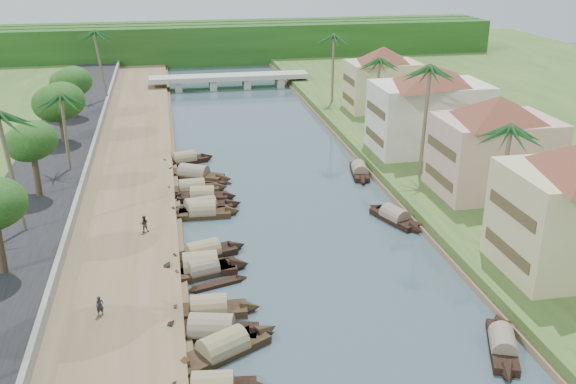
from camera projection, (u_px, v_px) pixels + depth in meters
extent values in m
plane|color=#364851|center=(330.00, 291.00, 48.40)|extent=(220.00, 220.00, 0.00)
cube|color=brown|center=(124.00, 202.00, 63.72)|extent=(10.00, 180.00, 0.80)
cube|color=#324E1F|center=(454.00, 177.00, 69.78)|extent=(16.00, 180.00, 1.20)
cube|color=black|center=(34.00, 205.00, 62.12)|extent=(8.00, 180.00, 1.40)
cube|color=gray|center=(79.00, 196.00, 62.64)|extent=(0.40, 180.00, 1.10)
cube|color=#1A3C10|center=(218.00, 46.00, 133.71)|extent=(120.00, 4.00, 8.00)
cube|color=#1A3C10|center=(216.00, 42.00, 138.28)|extent=(120.00, 4.00, 8.00)
cube|color=#1A3C10|center=(214.00, 39.00, 142.85)|extent=(120.00, 4.00, 8.00)
cube|color=#A1A197|center=(229.00, 77.00, 113.44)|extent=(28.00, 4.00, 0.80)
cube|color=#A1A197|center=(178.00, 85.00, 112.26)|extent=(1.20, 3.50, 1.80)
cube|color=#A1A197|center=(213.00, 84.00, 113.32)|extent=(1.20, 3.50, 1.80)
cube|color=#A1A197|center=(246.00, 83.00, 114.37)|extent=(1.20, 3.50, 1.80)
cube|color=#A1A197|center=(279.00, 81.00, 115.42)|extent=(1.20, 3.50, 1.80)
cube|color=#4E3E24|center=(506.00, 250.00, 47.67)|extent=(0.10, 6.40, 0.90)
cube|color=#4E3E24|center=(512.00, 210.00, 46.49)|extent=(0.10, 6.40, 0.90)
cube|color=tan|center=(493.00, 156.00, 62.87)|extent=(11.00, 8.00, 7.50)
pyramid|color=brown|center=(499.00, 107.00, 61.09)|extent=(14.11, 14.11, 2.20)
cube|color=#4E3E24|center=(439.00, 177.00, 62.59)|extent=(0.10, 6.40, 0.90)
cube|color=#4E3E24|center=(441.00, 148.00, 61.49)|extent=(0.10, 6.40, 0.90)
cube|color=white|center=(429.00, 117.00, 75.39)|extent=(13.00, 8.00, 8.00)
pyramid|color=brown|center=(432.00, 74.00, 73.52)|extent=(15.59, 15.59, 2.20)
cube|color=#4E3E24|center=(374.00, 137.00, 74.98)|extent=(0.10, 6.40, 0.90)
cube|color=#4E3E24|center=(376.00, 110.00, 73.81)|extent=(0.10, 6.40, 0.90)
cube|color=#C8BD86|center=(382.00, 86.00, 94.02)|extent=(10.00, 7.00, 7.00)
pyramid|color=brown|center=(383.00, 54.00, 92.33)|extent=(12.62, 12.62, 2.20)
cube|color=#4E3E24|center=(348.00, 99.00, 93.78)|extent=(0.10, 5.60, 0.90)
cube|color=#4E3E24|center=(349.00, 80.00, 92.75)|extent=(0.10, 5.60, 0.90)
cube|color=black|center=(223.00, 352.00, 40.88)|extent=(6.47, 4.72, 0.70)
cone|color=black|center=(267.00, 331.00, 42.91)|extent=(2.43, 2.41, 1.97)
cone|color=black|center=(175.00, 373.00, 38.79)|extent=(2.43, 2.41, 1.97)
cylinder|color=#8D7F5A|center=(223.00, 347.00, 40.74)|extent=(5.20, 4.08, 2.04)
cube|color=black|center=(212.00, 333.00, 42.84)|extent=(6.47, 3.39, 0.70)
cone|color=black|center=(263.00, 334.00, 42.65)|extent=(2.15, 2.15, 1.97)
cone|color=black|center=(161.00, 330.00, 42.98)|extent=(2.15, 2.15, 1.97)
cylinder|color=gray|center=(211.00, 328.00, 42.70)|extent=(5.07, 3.12, 2.05)
cube|color=black|center=(209.00, 312.00, 45.27)|extent=(5.43, 2.09, 0.70)
cone|color=black|center=(251.00, 308.00, 45.62)|extent=(1.63, 1.71, 1.80)
cone|color=black|center=(166.00, 314.00, 44.87)|extent=(1.63, 1.71, 1.80)
cylinder|color=#8D7F5A|center=(209.00, 307.00, 45.13)|extent=(4.18, 2.10, 1.88)
cube|color=black|center=(201.00, 270.00, 51.05)|extent=(5.71, 2.22, 0.70)
cone|color=black|center=(240.00, 265.00, 51.59)|extent=(1.70, 1.99, 2.16)
cone|color=black|center=(160.00, 272.00, 50.46)|extent=(1.70, 1.99, 2.16)
cylinder|color=#8D7F5A|center=(200.00, 265.00, 50.91)|extent=(4.37, 2.31, 2.29)
cube|color=black|center=(203.00, 273.00, 50.58)|extent=(5.19, 3.01, 0.70)
cone|color=black|center=(235.00, 265.00, 51.68)|extent=(1.81, 1.91, 1.74)
cone|color=black|center=(169.00, 279.00, 49.42)|extent=(1.81, 1.91, 1.74)
cylinder|color=gray|center=(203.00, 269.00, 50.44)|extent=(4.10, 2.77, 1.83)
cube|color=black|center=(203.00, 255.00, 53.39)|extent=(5.92, 3.39, 0.70)
cone|color=black|center=(238.00, 246.00, 54.74)|extent=(2.03, 2.01, 1.78)
cone|color=black|center=(167.00, 263.00, 51.98)|extent=(2.03, 2.01, 1.78)
cylinder|color=#8D7F5A|center=(203.00, 251.00, 53.25)|extent=(4.67, 3.06, 1.85)
cube|color=black|center=(203.00, 214.00, 61.32)|extent=(5.37, 2.19, 0.70)
cone|color=black|center=(233.00, 212.00, 61.70)|extent=(1.63, 1.84, 1.94)
cone|color=black|center=(171.00, 215.00, 60.89)|extent=(1.63, 1.84, 1.94)
cylinder|color=#8D7F5A|center=(202.00, 211.00, 61.18)|extent=(4.12, 2.21, 2.05)
cube|color=black|center=(201.00, 210.00, 62.33)|extent=(6.36, 2.96, 0.70)
cone|color=black|center=(234.00, 204.00, 63.48)|extent=(2.03, 1.94, 1.84)
cone|color=black|center=(166.00, 214.00, 61.12)|extent=(2.03, 1.94, 1.84)
cylinder|color=gray|center=(200.00, 206.00, 62.19)|extent=(4.95, 2.75, 1.90)
cube|color=black|center=(192.00, 191.00, 67.10)|extent=(5.54, 2.02, 0.70)
cone|color=black|center=(221.00, 188.00, 67.72)|extent=(1.65, 1.68, 1.79)
cone|color=black|center=(163.00, 192.00, 66.42)|extent=(1.65, 1.68, 1.79)
cylinder|color=#8D7F5A|center=(192.00, 187.00, 66.96)|extent=(4.25, 2.04, 1.86)
cube|color=black|center=(203.00, 198.00, 65.21)|extent=(5.23, 2.29, 0.70)
cone|color=black|center=(230.00, 196.00, 65.38)|extent=(1.64, 1.72, 1.72)
cone|color=black|center=(175.00, 198.00, 64.97)|extent=(1.64, 1.72, 1.72)
cylinder|color=#8D7F5A|center=(202.00, 194.00, 65.07)|extent=(4.05, 2.23, 1.81)
cube|color=black|center=(194.00, 176.00, 71.26)|extent=(6.74, 4.92, 0.70)
cone|color=black|center=(225.00, 179.00, 70.12)|extent=(2.47, 2.39, 1.89)
cone|color=black|center=(164.00, 172.00, 72.34)|extent=(2.47, 2.39, 1.89)
cylinder|color=gray|center=(194.00, 173.00, 71.12)|extent=(5.40, 4.21, 1.94)
cube|color=black|center=(184.00, 162.00, 75.83)|extent=(5.71, 3.31, 0.70)
cone|color=black|center=(208.00, 157.00, 77.13)|extent=(1.97, 1.98, 1.76)
cone|color=black|center=(160.00, 165.00, 74.48)|extent=(1.97, 1.98, 1.76)
cylinder|color=#8D7F5A|center=(184.00, 159.00, 75.69)|extent=(4.51, 2.99, 1.84)
cube|color=black|center=(502.00, 347.00, 41.32)|extent=(3.58, 5.78, 0.70)
cone|color=black|center=(497.00, 320.00, 44.13)|extent=(1.92, 2.01, 1.61)
cone|color=black|center=(508.00, 376.00, 38.46)|extent=(1.92, 2.01, 1.61)
cylinder|color=gray|center=(503.00, 343.00, 41.18)|extent=(3.14, 4.58, 1.65)
cube|color=black|center=(395.00, 219.00, 60.23)|extent=(3.57, 5.68, 0.70)
cone|color=black|center=(374.00, 208.00, 62.57)|extent=(2.01, 2.01, 1.72)
cone|color=black|center=(417.00, 230.00, 57.82)|extent=(2.01, 2.01, 1.72)
cylinder|color=gray|center=(395.00, 216.00, 60.09)|extent=(3.17, 4.51, 1.79)
cube|color=black|center=(359.00, 173.00, 72.25)|extent=(2.55, 5.87, 0.70)
cone|color=black|center=(356.00, 163.00, 75.16)|extent=(1.71, 1.83, 1.65)
cone|color=black|center=(363.00, 182.00, 69.29)|extent=(1.71, 1.83, 1.65)
cylinder|color=gray|center=(360.00, 170.00, 72.11)|extent=(2.39, 4.56, 1.69)
cube|color=black|center=(217.00, 284.00, 49.06)|extent=(3.88, 1.92, 0.35)
cone|color=black|center=(242.00, 278.00, 49.99)|extent=(1.16, 1.09, 0.84)
cone|color=black|center=(190.00, 291.00, 48.13)|extent=(1.16, 1.09, 0.84)
cube|color=black|center=(210.00, 182.00, 69.68)|extent=(3.68, 1.88, 0.35)
cone|color=black|center=(229.00, 183.00, 69.41)|extent=(1.10, 0.99, 0.73)
cone|color=black|center=(192.00, 181.00, 69.96)|extent=(1.10, 0.99, 0.73)
cylinder|color=#6F634A|center=(501.00, 180.00, 53.75)|extent=(0.76, 0.36, 9.42)
sphere|color=#194C1E|center=(508.00, 128.00, 52.09)|extent=(3.20, 3.20, 3.20)
cylinder|color=#6F634A|center=(424.00, 122.00, 66.57)|extent=(0.64, 0.36, 11.70)
sphere|color=#194C1E|center=(428.00, 68.00, 64.51)|extent=(3.20, 3.20, 3.20)
cylinder|color=#6F634A|center=(376.00, 94.00, 84.42)|extent=(0.80, 0.36, 9.16)
sphere|color=#194C1E|center=(378.00, 60.00, 82.81)|extent=(3.20, 3.20, 3.20)
cylinder|color=#6F634A|center=(14.00, 173.00, 53.23)|extent=(1.07, 0.36, 10.44)
sphere|color=#194C1E|center=(4.00, 114.00, 51.39)|extent=(3.20, 3.20, 3.20)
cylinder|color=#6F634A|center=(65.00, 133.00, 68.20)|extent=(0.42, 0.36, 8.26)
sphere|color=#194C1E|center=(60.00, 96.00, 66.75)|extent=(3.20, 3.20, 3.20)
cylinder|color=#6F634A|center=(333.00, 69.00, 97.49)|extent=(0.39, 0.36, 10.30)
sphere|color=#194C1E|center=(334.00, 36.00, 95.67)|extent=(3.20, 3.20, 3.20)
cylinder|color=#6F634A|center=(103.00, 65.00, 98.49)|extent=(1.39, 0.36, 10.52)
sphere|color=#194C1E|center=(99.00, 32.00, 96.63)|extent=(3.20, 3.20, 3.20)
cylinder|color=#4D3C2C|center=(1.00, 250.00, 47.50)|extent=(0.60, 0.60, 3.80)
cylinder|color=#4D3C2C|center=(37.00, 177.00, 62.06)|extent=(0.60, 0.60, 3.78)
ellipsoid|color=#1A3C10|center=(32.00, 142.00, 60.73)|extent=(4.37, 4.37, 3.59)
cylinder|color=#4D3C2C|center=(62.00, 128.00, 78.79)|extent=(0.60, 0.60, 3.41)
ellipsoid|color=#1A3C10|center=(59.00, 102.00, 77.59)|extent=(5.48, 5.48, 4.50)
cylinder|color=#4D3C2C|center=(74.00, 105.00, 89.95)|extent=(0.60, 0.60, 3.32)
ellipsoid|color=#1A3C10|center=(71.00, 83.00, 88.79)|extent=(5.02, 5.02, 4.13)
cylinder|color=#4D3C2C|center=(465.00, 133.00, 77.45)|extent=(0.60, 0.60, 3.45)
ellipsoid|color=#1A3C10|center=(468.00, 107.00, 76.24)|extent=(4.97, 4.97, 4.09)
imported|color=#212228|center=(100.00, 306.00, 43.53)|extent=(0.62, 0.51, 1.44)
imported|color=#322923|center=(144.00, 224.00, 56.00)|extent=(0.77, 0.62, 1.51)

